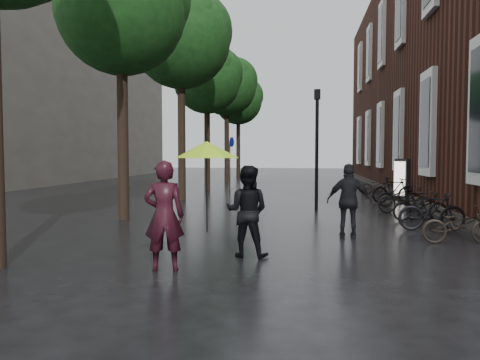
% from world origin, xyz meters
% --- Properties ---
extents(ground, '(120.00, 120.00, 0.00)m').
position_xyz_m(ground, '(0.00, 0.00, 0.00)').
color(ground, black).
extents(bg_building, '(16.00, 30.00, 14.00)m').
position_xyz_m(bg_building, '(-22.00, 28.00, 7.00)').
color(bg_building, '#47423D').
rests_on(bg_building, ground).
extents(street_trees, '(4.33, 34.03, 8.91)m').
position_xyz_m(street_trees, '(-3.99, 15.91, 6.34)').
color(street_trees, black).
rests_on(street_trees, ground).
extents(person_burgundy, '(0.74, 0.55, 1.84)m').
position_xyz_m(person_burgundy, '(-1.09, 1.21, 0.92)').
color(person_burgundy, black).
rests_on(person_burgundy, ground).
extents(person_black, '(0.92, 0.75, 1.73)m').
position_xyz_m(person_black, '(0.16, 2.44, 0.87)').
color(person_black, black).
rests_on(person_black, ground).
extents(lime_umbrella, '(1.14, 1.14, 1.68)m').
position_xyz_m(lime_umbrella, '(-0.47, 1.75, 2.03)').
color(lime_umbrella, black).
rests_on(lime_umbrella, ground).
extents(pedestrian_walking, '(1.04, 0.50, 1.72)m').
position_xyz_m(pedestrian_walking, '(2.26, 4.71, 0.86)').
color(pedestrian_walking, black).
rests_on(pedestrian_walking, ground).
extents(parked_bicycles, '(2.02, 13.08, 1.03)m').
position_xyz_m(parked_bicycles, '(4.62, 10.51, 0.45)').
color(parked_bicycles, black).
rests_on(parked_bicycles, ground).
extents(ad_lightbox, '(0.27, 1.16, 1.75)m').
position_xyz_m(ad_lightbox, '(5.32, 13.92, 0.88)').
color(ad_lightbox, black).
rests_on(ad_lightbox, ground).
extents(lamp_post, '(0.21, 0.21, 4.16)m').
position_xyz_m(lamp_post, '(1.66, 10.03, 2.52)').
color(lamp_post, black).
rests_on(lamp_post, ground).
extents(cycle_sign, '(0.15, 0.52, 2.85)m').
position_xyz_m(cycle_sign, '(-2.62, 18.20, 1.88)').
color(cycle_sign, '#262628').
rests_on(cycle_sign, ground).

